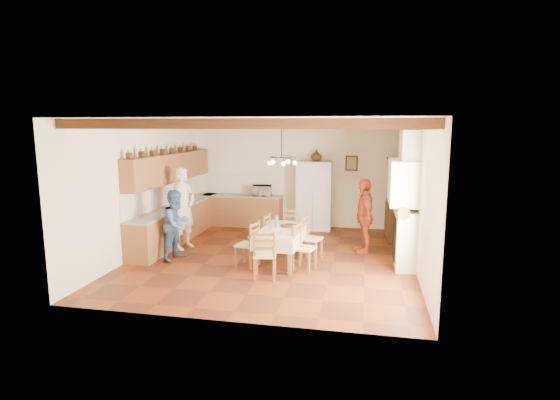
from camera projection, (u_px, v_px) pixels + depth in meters
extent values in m
cube|color=#4B2214|center=(273.00, 258.00, 9.65)|extent=(6.00, 6.50, 0.02)
cube|color=white|center=(273.00, 120.00, 9.14)|extent=(6.00, 6.50, 0.02)
cube|color=white|center=(297.00, 174.00, 12.55)|extent=(6.00, 0.02, 3.00)
cube|color=white|center=(224.00, 223.00, 6.25)|extent=(6.00, 0.02, 3.00)
cube|color=white|center=(144.00, 187.00, 9.98)|extent=(0.02, 6.50, 3.00)
cube|color=white|center=(418.00, 195.00, 8.81)|extent=(0.02, 6.50, 3.00)
cube|color=brown|center=(178.00, 223.00, 11.11)|extent=(0.60, 4.30, 0.86)
cube|color=brown|center=(242.00, 211.00, 12.73)|extent=(2.30, 0.60, 0.86)
cube|color=slate|center=(178.00, 206.00, 11.04)|extent=(0.62, 4.30, 0.04)
cube|color=slate|center=(242.00, 196.00, 12.65)|extent=(2.34, 0.62, 0.04)
cube|color=silver|center=(166.00, 193.00, 11.04)|extent=(0.03, 4.30, 0.60)
cube|color=silver|center=(245.00, 184.00, 12.88)|extent=(2.30, 0.03, 0.60)
cube|color=brown|center=(171.00, 168.00, 10.90)|extent=(0.35, 4.20, 0.70)
cube|color=#321A15|center=(352.00, 163.00, 12.16)|extent=(0.34, 0.03, 0.42)
cube|color=silver|center=(314.00, 195.00, 12.27)|extent=(0.98, 0.81, 1.92)
cube|color=beige|center=(282.00, 230.00, 9.21)|extent=(0.93, 1.71, 0.05)
cube|color=brown|center=(256.00, 255.00, 8.64)|extent=(0.07, 0.07, 0.69)
cube|color=brown|center=(290.00, 258.00, 8.47)|extent=(0.07, 0.07, 0.69)
cube|color=brown|center=(275.00, 237.00, 10.06)|extent=(0.07, 0.07, 0.69)
cube|color=brown|center=(304.00, 239.00, 9.90)|extent=(0.07, 0.07, 0.69)
torus|color=black|center=(282.00, 157.00, 8.95)|extent=(0.47, 0.47, 0.03)
imported|color=beige|center=(184.00, 208.00, 10.24)|extent=(0.64, 0.81, 1.95)
imported|color=#385A91|center=(177.00, 225.00, 9.46)|extent=(0.75, 0.87, 1.53)
imported|color=#A5381C|center=(364.00, 216.00, 9.95)|extent=(0.62, 1.07, 1.71)
imported|color=silver|center=(262.00, 191.00, 12.51)|extent=(0.61, 0.47, 0.30)
imported|color=#382510|center=(316.00, 155.00, 12.07)|extent=(0.37, 0.37, 0.32)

